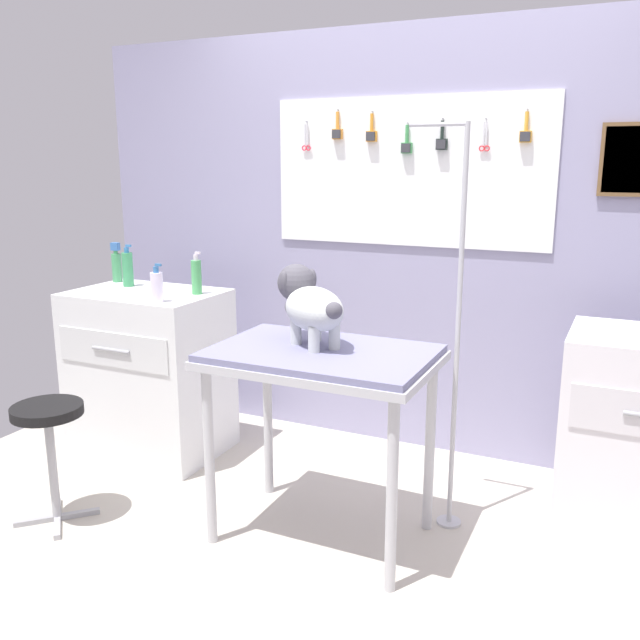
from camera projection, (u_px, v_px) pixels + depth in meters
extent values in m
cube|color=#BDB4A6|center=(315.00, 556.00, 2.88)|extent=(4.40, 4.00, 0.04)
cube|color=#918DAE|center=(415.00, 245.00, 3.74)|extent=(4.00, 0.06, 2.30)
cube|color=white|center=(408.00, 172.00, 3.63)|extent=(1.53, 0.02, 0.78)
cylinder|color=gray|center=(307.00, 122.00, 3.80)|extent=(0.01, 0.02, 0.01)
cube|color=silver|center=(305.00, 135.00, 3.81)|extent=(0.01, 0.00, 0.11)
cube|color=silver|center=(307.00, 135.00, 3.81)|extent=(0.01, 0.00, 0.11)
torus|color=red|center=(304.00, 148.00, 3.83)|extent=(0.03, 0.01, 0.03)
torus|color=red|center=(308.00, 148.00, 3.82)|extent=(0.03, 0.01, 0.03)
cylinder|color=gray|center=(338.00, 110.00, 3.71)|extent=(0.01, 0.02, 0.01)
cylinder|color=orange|center=(337.00, 120.00, 3.71)|extent=(0.02, 0.02, 0.09)
cube|color=orange|center=(337.00, 134.00, 3.73)|extent=(0.06, 0.02, 0.06)
cube|color=#333338|center=(336.00, 134.00, 3.72)|extent=(0.05, 0.01, 0.05)
cylinder|color=gray|center=(373.00, 112.00, 3.63)|extent=(0.01, 0.02, 0.01)
cylinder|color=orange|center=(372.00, 122.00, 3.64)|extent=(0.02, 0.02, 0.09)
cube|color=orange|center=(372.00, 136.00, 3.65)|extent=(0.06, 0.02, 0.06)
cube|color=#333338|center=(370.00, 136.00, 3.64)|extent=(0.05, 0.01, 0.05)
cylinder|color=gray|center=(408.00, 123.00, 3.56)|extent=(0.01, 0.02, 0.01)
cylinder|color=#3C8F4D|center=(407.00, 134.00, 3.57)|extent=(0.02, 0.02, 0.09)
cube|color=#3C8F4D|center=(407.00, 148.00, 3.58)|extent=(0.06, 0.02, 0.06)
cube|color=#333338|center=(406.00, 148.00, 3.57)|extent=(0.05, 0.01, 0.05)
cylinder|color=gray|center=(443.00, 119.00, 3.48)|extent=(0.01, 0.02, 0.01)
cylinder|color=black|center=(442.00, 130.00, 3.49)|extent=(0.02, 0.02, 0.09)
cube|color=black|center=(442.00, 144.00, 3.50)|extent=(0.06, 0.02, 0.06)
cube|color=#333338|center=(441.00, 144.00, 3.49)|extent=(0.05, 0.01, 0.05)
cylinder|color=gray|center=(486.00, 119.00, 3.39)|extent=(0.01, 0.02, 0.01)
cube|color=silver|center=(484.00, 133.00, 3.40)|extent=(0.01, 0.00, 0.11)
cube|color=silver|center=(486.00, 133.00, 3.40)|extent=(0.01, 0.00, 0.11)
torus|color=red|center=(482.00, 148.00, 3.42)|extent=(0.03, 0.01, 0.03)
torus|color=red|center=(487.00, 148.00, 3.41)|extent=(0.03, 0.01, 0.03)
cylinder|color=gray|center=(528.00, 110.00, 3.30)|extent=(0.01, 0.02, 0.01)
cylinder|color=gold|center=(527.00, 121.00, 3.31)|extent=(0.02, 0.02, 0.09)
cube|color=gold|center=(526.00, 137.00, 3.32)|extent=(0.06, 0.02, 0.06)
cube|color=#333338|center=(525.00, 137.00, 3.31)|extent=(0.05, 0.01, 0.05)
cylinder|color=#B7B7BC|center=(209.00, 457.00, 2.86)|extent=(0.04, 0.04, 0.78)
cylinder|color=#B7B7BC|center=(392.00, 497.00, 2.53)|extent=(0.04, 0.04, 0.78)
cylinder|color=#B7B7BC|center=(268.00, 418.00, 3.30)|extent=(0.04, 0.04, 0.78)
cylinder|color=#B7B7BC|center=(430.00, 446.00, 2.97)|extent=(0.04, 0.04, 0.78)
cube|color=#B7B7BC|center=(322.00, 360.00, 2.82)|extent=(0.93, 0.62, 0.03)
cube|color=slate|center=(322.00, 353.00, 2.81)|extent=(0.90, 0.60, 0.03)
cylinder|color=#B7B7BC|center=(449.00, 522.00, 3.10)|extent=(0.11, 0.11, 0.01)
cylinder|color=#B7B7BC|center=(458.00, 336.00, 2.90)|extent=(0.02, 0.02, 1.76)
cylinder|color=#B7B7BC|center=(438.00, 124.00, 2.75)|extent=(0.24, 0.02, 0.02)
cylinder|color=silver|center=(296.00, 331.00, 2.89)|extent=(0.05, 0.05, 0.11)
cylinder|color=silver|center=(316.00, 329.00, 2.94)|extent=(0.05, 0.05, 0.11)
cylinder|color=silver|center=(314.00, 339.00, 2.76)|extent=(0.05, 0.05, 0.11)
cylinder|color=silver|center=(334.00, 336.00, 2.81)|extent=(0.05, 0.05, 0.11)
ellipsoid|color=silver|center=(314.00, 309.00, 2.83)|extent=(0.39, 0.35, 0.18)
ellipsoid|color=#514F58|center=(301.00, 306.00, 2.93)|extent=(0.18, 0.18, 0.10)
sphere|color=#514F58|center=(296.00, 283.00, 2.94)|extent=(0.16, 0.16, 0.16)
ellipsoid|color=silver|center=(289.00, 284.00, 3.00)|extent=(0.10, 0.09, 0.05)
sphere|color=black|center=(285.00, 283.00, 3.03)|extent=(0.02, 0.02, 0.02)
ellipsoid|color=#514F58|center=(284.00, 282.00, 2.89)|extent=(0.06, 0.06, 0.09)
ellipsoid|color=#514F58|center=(312.00, 279.00, 2.96)|extent=(0.06, 0.06, 0.09)
sphere|color=#514F58|center=(334.00, 311.00, 2.69)|extent=(0.07, 0.07, 0.07)
cube|color=silver|center=(150.00, 372.00, 3.80)|extent=(0.80, 0.56, 0.91)
cube|color=silver|center=(112.00, 350.00, 3.50)|extent=(0.70, 0.01, 0.18)
cylinder|color=#99999E|center=(111.00, 350.00, 3.50)|extent=(0.24, 0.02, 0.02)
cylinder|color=#9E9EA3|center=(53.00, 468.00, 3.06)|extent=(0.04, 0.04, 0.51)
cube|color=#9E9EA3|center=(79.00, 514.00, 3.15)|extent=(0.15, 0.15, 0.02)
cube|color=#9E9EA3|center=(58.00, 508.00, 3.21)|extent=(0.15, 0.15, 0.02)
cube|color=#9E9EA3|center=(36.00, 521.00, 3.09)|extent=(0.15, 0.15, 0.02)
cube|color=#9E9EA3|center=(57.00, 527.00, 3.04)|extent=(0.15, 0.15, 0.02)
cylinder|color=black|center=(47.00, 410.00, 3.00)|extent=(0.31, 0.31, 0.04)
cylinder|color=#47A159|center=(196.00, 277.00, 3.61)|extent=(0.05, 0.05, 0.18)
cylinder|color=silver|center=(196.00, 258.00, 3.59)|extent=(0.02, 0.02, 0.03)
cube|color=silver|center=(198.00, 253.00, 3.57)|extent=(0.03, 0.01, 0.01)
cylinder|color=#49A063|center=(117.00, 268.00, 3.98)|extent=(0.05, 0.05, 0.16)
cylinder|color=#49A063|center=(116.00, 252.00, 3.95)|extent=(0.02, 0.02, 0.02)
cube|color=#3C6FB6|center=(115.00, 247.00, 3.95)|extent=(0.05, 0.03, 0.04)
cylinder|color=#3C945B|center=(128.00, 270.00, 3.83)|extent=(0.06, 0.06, 0.19)
cylinder|color=teal|center=(126.00, 250.00, 3.81)|extent=(0.03, 0.03, 0.03)
cube|color=teal|center=(128.00, 246.00, 3.79)|extent=(0.03, 0.01, 0.01)
cylinder|color=white|center=(157.00, 287.00, 3.40)|extent=(0.06, 0.06, 0.15)
cylinder|color=teal|center=(156.00, 270.00, 3.38)|extent=(0.03, 0.03, 0.03)
cube|color=teal|center=(158.00, 265.00, 3.37)|extent=(0.03, 0.01, 0.01)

